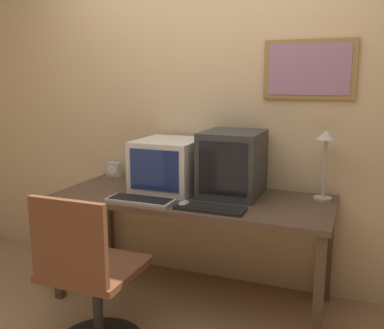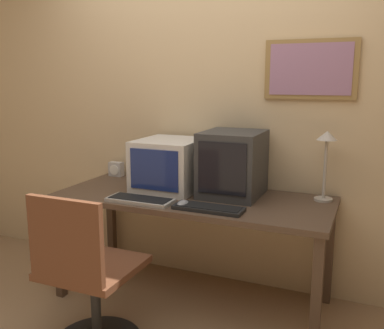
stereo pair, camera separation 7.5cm
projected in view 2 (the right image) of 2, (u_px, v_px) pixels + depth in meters
The scene contains 10 objects.
wall_back at pixel (215, 108), 3.11m from camera, with size 8.00×0.08×2.60m.
desk at pixel (192, 207), 2.86m from camera, with size 1.83×0.74×0.74m.
monitor_left at pixel (170, 165), 3.00m from camera, with size 0.42×0.48×0.35m.
monitor_right at pixel (233, 164), 2.83m from camera, with size 0.38×0.44×0.43m.
keyboard_main at pixel (140, 200), 2.71m from camera, with size 0.43×0.17×0.03m.
keyboard_side at pixel (208, 208), 2.54m from camera, with size 0.42×0.15×0.03m.
mouse_near_keyboard at pixel (183, 204), 2.60m from camera, with size 0.06×0.11×0.04m.
desk_clock at pixel (116, 169), 3.43m from camera, with size 0.11×0.07×0.11m.
desk_lamp at pixel (326, 150), 2.68m from camera, with size 0.13×0.13×0.45m.
office_chair at pixel (88, 284), 2.35m from camera, with size 0.51×0.51×0.93m.
Camera 2 is at (1.08, -1.65, 1.51)m, focal length 40.00 mm.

